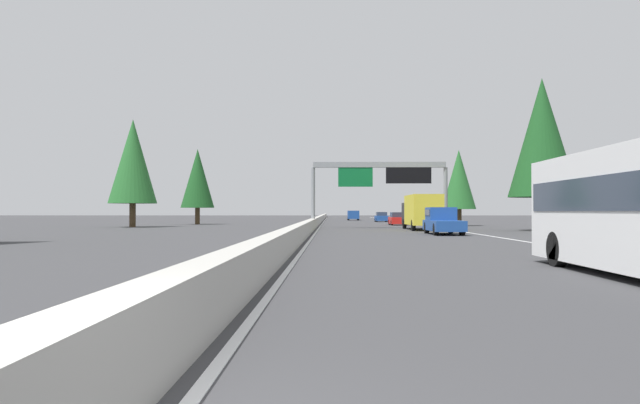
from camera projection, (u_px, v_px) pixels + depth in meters
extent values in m
plane|color=#38383A|center=(318.00, 226.00, 63.73)|extent=(320.00, 320.00, 0.00)
cube|color=#ADAAA3|center=(320.00, 219.00, 83.73)|extent=(180.00, 0.56, 0.90)
cube|color=silver|center=(412.00, 224.00, 73.50)|extent=(160.00, 0.16, 0.01)
cube|color=silver|center=(322.00, 224.00, 73.72)|extent=(160.00, 0.16, 0.01)
cylinder|color=gray|center=(313.00, 198.00, 54.74)|extent=(0.36, 0.36, 5.66)
cylinder|color=gray|center=(446.00, 198.00, 54.50)|extent=(0.36, 0.36, 5.66)
cube|color=gray|center=(379.00, 165.00, 54.67)|extent=(0.50, 12.32, 0.50)
cube|color=#0C602D|center=(355.00, 177.00, 54.54)|extent=(0.12, 3.20, 1.90)
cube|color=black|center=(409.00, 175.00, 54.45)|extent=(0.16, 4.20, 1.50)
cylinder|color=black|center=(558.00, 249.00, 16.86)|extent=(1.00, 0.30, 1.00)
cylinder|color=black|center=(635.00, 249.00, 16.82)|extent=(1.00, 0.30, 1.00)
cube|color=#1E4793|center=(444.00, 225.00, 40.16)|extent=(5.60, 2.00, 0.70)
cube|color=#1E4793|center=(441.00, 214.00, 41.18)|extent=(2.24, 1.84, 0.90)
cube|color=#2D3847|center=(441.00, 212.00, 41.18)|extent=(2.02, 1.92, 0.41)
cylinder|color=black|center=(427.00, 228.00, 42.02)|extent=(0.80, 0.28, 0.80)
cylinder|color=black|center=(451.00, 228.00, 41.98)|extent=(0.80, 0.28, 0.80)
cylinder|color=black|center=(436.00, 229.00, 38.32)|extent=(0.80, 0.28, 0.80)
cylinder|color=black|center=(462.00, 229.00, 38.29)|extent=(0.80, 0.28, 0.80)
cube|color=red|center=(398.00, 220.00, 67.43)|extent=(4.40, 1.80, 0.76)
cube|color=#2D3847|center=(398.00, 215.00, 67.22)|extent=(2.46, 1.51, 0.56)
cylinder|color=black|center=(389.00, 222.00, 68.85)|extent=(0.64, 0.22, 0.64)
cylinder|color=black|center=(403.00, 222.00, 68.81)|extent=(0.64, 0.22, 0.64)
cylinder|color=black|center=(392.00, 222.00, 66.03)|extent=(0.64, 0.22, 0.64)
cylinder|color=black|center=(406.00, 222.00, 66.00)|extent=(0.64, 0.22, 0.64)
cube|color=#1E4793|center=(381.00, 218.00, 88.53)|extent=(4.40, 1.80, 0.76)
cube|color=#2D3847|center=(381.00, 214.00, 88.32)|extent=(2.46, 1.51, 0.56)
cylinder|color=black|center=(375.00, 219.00, 89.95)|extent=(0.64, 0.22, 0.64)
cylinder|color=black|center=(386.00, 219.00, 89.92)|extent=(0.64, 0.22, 0.64)
cylinder|color=black|center=(377.00, 220.00, 87.13)|extent=(0.64, 0.22, 0.64)
cylinder|color=black|center=(387.00, 220.00, 87.10)|extent=(0.64, 0.22, 0.64)
cube|color=#1E4793|center=(353.00, 215.00, 103.71)|extent=(5.00, 1.95, 1.44)
cube|color=#2D3847|center=(354.00, 213.00, 101.41)|extent=(0.08, 1.48, 0.56)
cylinder|color=black|center=(348.00, 218.00, 105.41)|extent=(0.70, 0.24, 0.70)
cylinder|color=black|center=(358.00, 218.00, 105.38)|extent=(0.70, 0.24, 0.70)
cylinder|color=black|center=(349.00, 218.00, 102.02)|extent=(0.70, 0.24, 0.70)
cylinder|color=black|center=(358.00, 218.00, 101.98)|extent=(0.70, 0.24, 0.70)
cube|color=gold|center=(423.00, 210.00, 49.17)|extent=(6.12, 2.40, 2.50)
cube|color=black|center=(416.00, 213.00, 53.41)|extent=(2.38, 2.30, 1.90)
cylinder|color=black|center=(404.00, 224.00, 53.25)|extent=(0.90, 0.28, 0.90)
cylinder|color=black|center=(428.00, 224.00, 53.21)|extent=(0.90, 0.28, 0.90)
cylinder|color=black|center=(413.00, 225.00, 47.47)|extent=(0.90, 0.28, 0.90)
cylinder|color=black|center=(440.00, 225.00, 47.43)|extent=(0.90, 0.28, 0.90)
cylinder|color=#4C3823|center=(543.00, 214.00, 47.59)|extent=(0.66, 0.66, 2.74)
cone|color=#194C1E|center=(542.00, 137.00, 47.69)|extent=(5.47, 5.47, 9.70)
cylinder|color=#4C3823|center=(459.00, 217.00, 63.83)|extent=(0.56, 0.56, 1.82)
cone|color=#236028|center=(459.00, 179.00, 63.89)|extent=(3.65, 3.65, 6.47)
cylinder|color=#4C3823|center=(133.00, 215.00, 58.51)|extent=(0.62, 0.62, 2.38)
cone|color=#236028|center=(133.00, 161.00, 58.60)|extent=(4.75, 4.75, 8.42)
cylinder|color=#4C3823|center=(197.00, 216.00, 71.29)|extent=(0.58, 0.58, 2.02)
cone|color=#194C1E|center=(198.00, 178.00, 71.36)|extent=(4.03, 4.03, 7.15)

